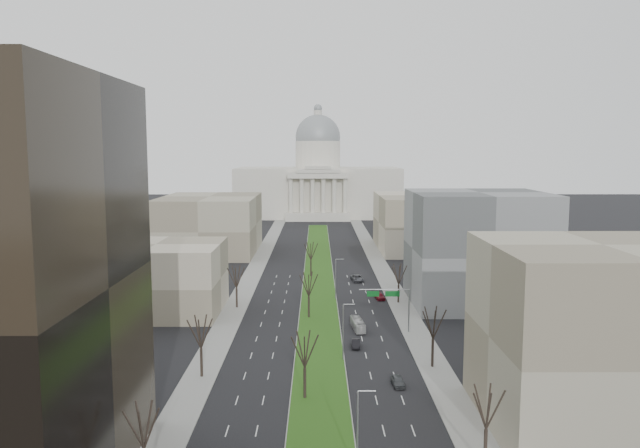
{
  "coord_description": "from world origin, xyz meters",
  "views": [
    {
      "loc": [
        -0.33,
        -39.61,
        33.03
      ],
      "look_at": [
        0.35,
        112.91,
        14.72
      ],
      "focal_mm": 35.0,
      "sensor_mm": 36.0,
      "label": 1
    }
  ],
  "objects_px": {
    "car_black": "(356,344)",
    "car_red": "(380,296)",
    "box_van": "(358,324)",
    "car_grey_far": "(357,278)",
    "car_grey_near": "(398,381)"
  },
  "relations": [
    {
      "from": "car_red",
      "to": "box_van",
      "type": "distance_m",
      "value": 24.39
    },
    {
      "from": "car_grey_near",
      "to": "car_red",
      "type": "distance_m",
      "value": 50.93
    },
    {
      "from": "car_grey_near",
      "to": "car_grey_far",
      "type": "bearing_deg",
      "value": 86.89
    },
    {
      "from": "car_grey_far",
      "to": "car_black",
      "type": "bearing_deg",
      "value": -102.08
    },
    {
      "from": "car_grey_near",
      "to": "box_van",
      "type": "relative_size",
      "value": 0.54
    },
    {
      "from": "car_black",
      "to": "car_red",
      "type": "relative_size",
      "value": 0.9
    },
    {
      "from": "car_red",
      "to": "box_van",
      "type": "height_order",
      "value": "box_van"
    },
    {
      "from": "car_black",
      "to": "box_van",
      "type": "relative_size",
      "value": 0.55
    },
    {
      "from": "car_red",
      "to": "box_van",
      "type": "bearing_deg",
      "value": -112.24
    },
    {
      "from": "car_grey_near",
      "to": "car_red",
      "type": "bearing_deg",
      "value": 83.04
    },
    {
      "from": "car_black",
      "to": "car_grey_far",
      "type": "height_order",
      "value": "car_grey_far"
    },
    {
      "from": "box_van",
      "to": "car_red",
      "type": "bearing_deg",
      "value": 68.71
    },
    {
      "from": "car_black",
      "to": "car_red",
      "type": "height_order",
      "value": "car_black"
    },
    {
      "from": "car_black",
      "to": "car_grey_far",
      "type": "bearing_deg",
      "value": 88.7
    },
    {
      "from": "car_grey_near",
      "to": "box_van",
      "type": "bearing_deg",
      "value": 93.9
    }
  ]
}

